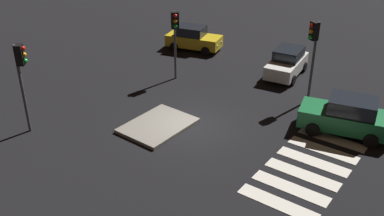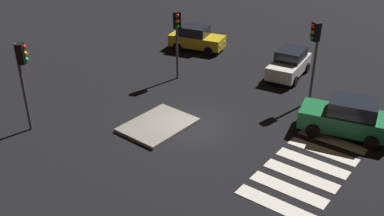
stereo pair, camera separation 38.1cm
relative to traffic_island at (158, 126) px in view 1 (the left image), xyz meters
name	(u,v)px [view 1 (the left image)]	position (x,y,z in m)	size (l,w,h in m)	color
ground_plane	(192,126)	(1.11, -1.28, -0.09)	(80.00, 80.00, 0.00)	black
traffic_island	(158,126)	(0.00, 0.00, 0.00)	(3.57, 2.73, 0.18)	gray
car_green	(346,116)	(4.92, -7.63, 0.82)	(2.74, 4.52, 1.86)	#196B38
car_yellow	(193,38)	(10.09, 5.16, 0.74)	(2.53, 4.12, 1.69)	gold
car_white	(287,63)	(9.72, -2.28, 0.74)	(4.05, 2.21, 1.70)	silver
traffic_light_north	(175,29)	(5.16, 2.90, 3.10)	(0.54, 0.54, 4.21)	#47474C
traffic_light_west	(21,67)	(-3.87, 4.73, 3.27)	(0.54, 0.53, 4.43)	#47474C
traffic_light_east	(313,42)	(6.95, -4.79, 3.35)	(0.53, 0.54, 4.55)	#47474C
crosswalk_near	(308,168)	(1.11, -7.42, -0.08)	(6.45, 3.20, 0.02)	silver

